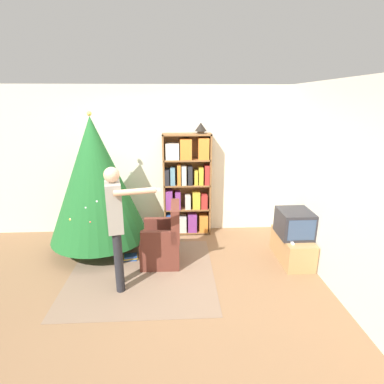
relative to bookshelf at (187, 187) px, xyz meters
The scene contains 13 objects.
ground_plane 1.95m from the bookshelf, 102.51° to the right, with size 14.00×14.00×0.00m, color #846042.
wall_back 0.61m from the bookshelf, 150.29° to the left, with size 8.00×0.10×2.60m.
wall_right 2.54m from the bookshelf, 42.69° to the right, with size 0.10×8.00×2.60m.
area_rug 1.74m from the bookshelf, 117.17° to the right, with size 2.01×1.92×0.01m.
bookshelf is the anchor object (origin of this frame).
tv_stand 2.01m from the bookshelf, 33.98° to the right, with size 0.41×0.85×0.40m.
television 1.91m from the bookshelf, 34.04° to the right, with size 0.48×0.51×0.39m.
game_remote 2.00m from the bookshelf, 42.26° to the right, with size 0.04×0.12×0.02m.
christmas_tree 1.55m from the bookshelf, 160.20° to the right, with size 1.53×1.53×2.20m.
armchair 1.24m from the bookshelf, 110.68° to the right, with size 0.57×0.56×0.92m.
standing_person 1.88m from the bookshelf, 119.62° to the right, with size 0.69×0.46×1.61m.
table_lamp 1.06m from the bookshelf, ahead, with size 0.20×0.20×0.18m.
book_pile_near_tree 1.55m from the bookshelf, 134.21° to the right, with size 0.24×0.17×0.07m.
Camera 1 is at (0.20, -3.37, 2.36)m, focal length 28.00 mm.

